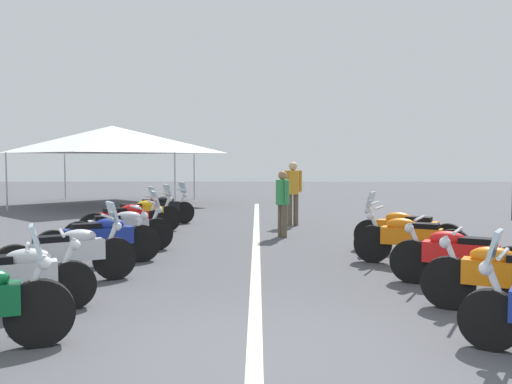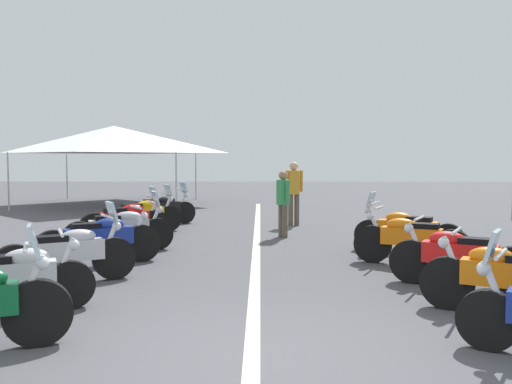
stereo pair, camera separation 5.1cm
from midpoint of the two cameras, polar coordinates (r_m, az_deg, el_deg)
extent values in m
plane|color=#4C4C51|center=(5.36, -0.17, -17.07)|extent=(80.00, 80.00, 0.00)
cube|color=beige|center=(11.17, 0.16, -6.20)|extent=(23.68, 0.16, 0.01)
cylinder|color=black|center=(6.06, -21.28, -11.49)|extent=(0.38, 0.68, 0.68)
cylinder|color=silver|center=(5.99, -21.92, -8.73)|extent=(0.17, 0.30, 0.58)
cylinder|color=silver|center=(5.93, -22.39, -5.33)|extent=(0.59, 0.27, 0.04)
sphere|color=silver|center=(5.95, -20.90, -6.82)|extent=(0.14, 0.14, 0.14)
cube|color=silver|center=(5.92, -21.63, -4.64)|extent=(0.38, 0.25, 0.32)
cylinder|color=black|center=(7.39, -18.35, -9.03)|extent=(0.37, 0.61, 0.61)
cube|color=silver|center=(7.33, -23.70, -7.80)|extent=(0.66, 1.06, 0.30)
ellipsoid|color=silver|center=(7.30, -22.32, -6.23)|extent=(0.44, 0.58, 0.22)
cylinder|color=silver|center=(7.33, -18.87, -6.75)|extent=(0.18, 0.29, 0.58)
cylinder|color=silver|center=(7.27, -19.24, -3.97)|extent=(0.59, 0.28, 0.04)
sphere|color=silver|center=(7.30, -18.04, -5.18)|extent=(0.14, 0.14, 0.14)
cylinder|color=black|center=(8.94, -14.24, -6.63)|extent=(0.45, 0.64, 0.66)
cylinder|color=black|center=(8.67, -23.43, -7.12)|extent=(0.45, 0.64, 0.66)
cube|color=silver|center=(8.75, -18.79, -5.74)|extent=(0.79, 1.08, 0.30)
ellipsoid|color=silver|center=(8.76, -17.65, -4.38)|extent=(0.49, 0.58, 0.22)
cube|color=black|center=(8.68, -20.24, -4.63)|extent=(0.47, 0.55, 0.12)
cylinder|color=silver|center=(8.88, -14.64, -4.75)|extent=(0.21, 0.29, 0.58)
cylinder|color=silver|center=(8.82, -14.93, -2.45)|extent=(0.56, 0.35, 0.04)
sphere|color=silver|center=(8.88, -13.97, -3.44)|extent=(0.14, 0.14, 0.14)
cylinder|color=silver|center=(8.90, -21.71, -7.46)|extent=(0.35, 0.52, 0.08)
cube|color=silver|center=(8.84, -14.43, -1.98)|extent=(0.37, 0.29, 0.32)
cylinder|color=black|center=(10.35, -11.51, -5.18)|extent=(0.45, 0.66, 0.67)
cylinder|color=black|center=(10.02, -20.00, -5.60)|extent=(0.45, 0.66, 0.67)
cube|color=navy|center=(10.13, -15.70, -4.39)|extent=(0.81, 1.16, 0.30)
ellipsoid|color=navy|center=(10.14, -14.72, -3.23)|extent=(0.48, 0.58, 0.22)
cube|color=black|center=(10.06, -16.94, -3.44)|extent=(0.46, 0.55, 0.12)
cylinder|color=silver|center=(10.29, -11.85, -3.54)|extent=(0.20, 0.29, 0.58)
cylinder|color=silver|center=(10.24, -12.09, -1.55)|extent=(0.56, 0.34, 0.04)
sphere|color=silver|center=(10.30, -11.28, -2.41)|extent=(0.14, 0.14, 0.14)
cylinder|color=silver|center=(10.26, -18.43, -5.93)|extent=(0.34, 0.52, 0.08)
cylinder|color=black|center=(11.58, -10.01, -4.28)|extent=(0.38, 0.66, 0.66)
cylinder|color=black|center=(11.36, -17.59, -4.54)|extent=(0.38, 0.66, 0.66)
cube|color=silver|center=(11.43, -13.77, -3.52)|extent=(0.71, 1.18, 0.30)
ellipsoid|color=silver|center=(11.43, -12.89, -2.50)|extent=(0.44, 0.58, 0.22)
cube|color=black|center=(11.38, -14.88, -2.66)|extent=(0.42, 0.54, 0.12)
cylinder|color=silver|center=(11.53, -10.32, -2.82)|extent=(0.18, 0.29, 0.58)
cylinder|color=silver|center=(11.49, -10.53, -1.04)|extent=(0.59, 0.28, 0.04)
sphere|color=silver|center=(11.54, -9.79, -1.81)|extent=(0.14, 0.14, 0.14)
cylinder|color=silver|center=(11.58, -16.14, -4.86)|extent=(0.29, 0.54, 0.08)
cube|color=silver|center=(11.50, -10.14, -0.68)|extent=(0.38, 0.25, 0.32)
cylinder|color=black|center=(13.29, -10.27, -3.27)|extent=(0.46, 0.65, 0.67)
cylinder|color=black|center=(12.88, -16.22, -3.56)|extent=(0.46, 0.65, 0.67)
cube|color=red|center=(13.05, -13.21, -2.63)|extent=(0.79, 1.07, 0.30)
ellipsoid|color=red|center=(13.08, -12.46, -1.73)|extent=(0.49, 0.58, 0.22)
cube|color=black|center=(12.97, -14.15, -1.88)|extent=(0.47, 0.55, 0.12)
cylinder|color=silver|center=(13.24, -10.53, -1.99)|extent=(0.21, 0.29, 0.58)
cylinder|color=silver|center=(13.19, -10.71, -0.44)|extent=(0.55, 0.35, 0.04)
sphere|color=silver|center=(13.26, -10.09, -1.11)|extent=(0.14, 0.14, 0.14)
cylinder|color=silver|center=(13.14, -15.20, -3.85)|extent=(0.35, 0.51, 0.08)
cube|color=silver|center=(13.22, -10.39, -0.13)|extent=(0.37, 0.29, 0.32)
cylinder|color=black|center=(14.53, -8.84, -2.70)|extent=(0.46, 0.63, 0.66)
cylinder|color=black|center=(14.03, -14.62, -2.99)|extent=(0.46, 0.63, 0.66)
cube|color=#EAB214|center=(14.25, -11.69, -2.13)|extent=(0.84, 1.14, 0.30)
ellipsoid|color=#EAB214|center=(14.29, -11.02, -1.30)|extent=(0.49, 0.58, 0.22)
cube|color=black|center=(14.16, -12.54, -1.44)|extent=(0.47, 0.55, 0.12)
cylinder|color=silver|center=(14.48, -9.07, -1.53)|extent=(0.21, 0.28, 0.58)
cylinder|color=silver|center=(14.44, -9.23, -0.11)|extent=(0.55, 0.36, 0.04)
sphere|color=silver|center=(14.51, -8.67, -0.73)|extent=(0.14, 0.14, 0.14)
cylinder|color=silver|center=(14.30, -13.65, -3.25)|extent=(0.36, 0.51, 0.08)
cube|color=silver|center=(14.47, -8.94, 0.17)|extent=(0.37, 0.29, 0.32)
cylinder|color=black|center=(16.15, -7.28, -2.11)|extent=(0.46, 0.61, 0.64)
cylinder|color=black|center=(15.60, -12.21, -2.35)|extent=(0.46, 0.61, 0.64)
cube|color=black|center=(15.85, -9.71, -1.58)|extent=(0.83, 1.10, 0.30)
ellipsoid|color=black|center=(15.90, -9.11, -0.84)|extent=(0.50, 0.58, 0.22)
cube|color=black|center=(15.75, -10.46, -0.96)|extent=(0.48, 0.54, 0.12)
cylinder|color=silver|center=(16.10, -7.48, -1.05)|extent=(0.21, 0.28, 0.58)
cylinder|color=silver|center=(16.06, -7.62, 0.22)|extent=(0.55, 0.36, 0.04)
sphere|color=silver|center=(16.13, -7.13, -0.33)|extent=(0.14, 0.14, 0.14)
cylinder|color=silver|center=(15.88, -11.42, -2.59)|extent=(0.36, 0.51, 0.08)
cube|color=silver|center=(16.09, -7.36, 0.48)|extent=(0.37, 0.29, 0.32)
cylinder|color=black|center=(6.02, 22.98, -12.01)|extent=(0.43, 0.59, 0.60)
cylinder|color=silver|center=(5.94, 23.63, -9.25)|extent=(0.21, 0.28, 0.58)
cylinder|color=silver|center=(5.87, 24.10, -5.84)|extent=(0.55, 0.35, 0.04)
sphere|color=silver|center=(5.92, 22.61, -7.30)|extent=(0.14, 0.14, 0.14)
cube|color=silver|center=(5.87, 23.34, -5.13)|extent=(0.37, 0.29, 0.32)
cylinder|color=black|center=(7.41, 19.24, -8.81)|extent=(0.43, 0.65, 0.66)
cube|color=orange|center=(7.30, 24.61, -7.67)|extent=(0.74, 1.05, 0.30)
ellipsoid|color=orange|center=(7.27, 23.23, -6.07)|extent=(0.47, 0.58, 0.22)
cylinder|color=silver|center=(7.34, 19.75, -6.54)|extent=(0.20, 0.29, 0.58)
cylinder|color=silver|center=(7.28, 20.12, -3.77)|extent=(0.57, 0.33, 0.04)
sphere|color=silver|center=(7.33, 18.93, -4.96)|extent=(0.14, 0.14, 0.14)
cylinder|color=black|center=(8.75, 15.86, -6.88)|extent=(0.43, 0.64, 0.66)
cylinder|color=black|center=(8.57, 24.96, -7.29)|extent=(0.43, 0.64, 0.66)
cube|color=red|center=(8.60, 20.39, -5.93)|extent=(0.73, 1.06, 0.30)
ellipsoid|color=red|center=(8.60, 19.23, -4.56)|extent=(0.47, 0.58, 0.22)
cube|color=black|center=(8.55, 21.88, -4.80)|extent=(0.45, 0.55, 0.12)
cylinder|color=silver|center=(8.69, 16.28, -4.96)|extent=(0.20, 0.29, 0.58)
cylinder|color=silver|center=(8.63, 16.59, -2.60)|extent=(0.57, 0.32, 0.04)
sphere|color=silver|center=(8.68, 15.60, -3.62)|extent=(0.14, 0.14, 0.14)
cylinder|color=silver|center=(8.43, 22.99, -8.10)|extent=(0.33, 0.52, 0.08)
cylinder|color=black|center=(10.27, 12.05, -5.25)|extent=(0.41, 0.67, 0.68)
cylinder|color=black|center=(10.05, 19.66, -5.56)|extent=(0.41, 0.67, 0.68)
cube|color=orange|center=(10.11, 15.83, -4.41)|extent=(0.69, 1.06, 0.30)
ellipsoid|color=orange|center=(10.11, 14.84, -3.24)|extent=(0.46, 0.58, 0.22)
cube|color=black|center=(10.05, 17.09, -3.44)|extent=(0.44, 0.54, 0.12)
cylinder|color=silver|center=(10.21, 12.40, -3.60)|extent=(0.19, 0.29, 0.58)
cylinder|color=silver|center=(10.17, 12.65, -1.59)|extent=(0.58, 0.30, 0.04)
sphere|color=silver|center=(10.21, 11.82, -2.46)|extent=(0.14, 0.14, 0.14)
cylinder|color=silver|center=(9.92, 17.97, -6.24)|extent=(0.30, 0.53, 0.08)
cylinder|color=black|center=(11.64, 11.74, -4.33)|extent=(0.41, 0.62, 0.63)
cylinder|color=black|center=(11.33, 19.25, -4.67)|extent=(0.41, 0.62, 0.63)
cube|color=orange|center=(11.44, 15.45, -3.61)|extent=(0.78, 1.17, 0.30)
ellipsoid|color=orange|center=(11.45, 14.59, -2.58)|extent=(0.47, 0.58, 0.22)
cube|color=black|center=(11.37, 16.55, -2.76)|extent=(0.45, 0.55, 0.12)
cylinder|color=silver|center=(11.59, 12.04, -2.88)|extent=(0.19, 0.29, 0.58)
cylinder|color=silver|center=(11.55, 12.25, -1.11)|extent=(0.57, 0.32, 0.04)
sphere|color=silver|center=(11.60, 11.53, -1.87)|extent=(0.14, 0.14, 0.14)
cylinder|color=silver|center=(11.21, 17.54, -5.21)|extent=(0.32, 0.53, 0.08)
cube|color=silver|center=(11.56, 11.88, -0.75)|extent=(0.38, 0.27, 0.32)
cylinder|color=brown|center=(15.56, 4.31, -1.84)|extent=(0.14, 0.14, 0.88)
cylinder|color=brown|center=(15.51, 3.67, -1.86)|extent=(0.14, 0.14, 0.88)
cylinder|color=orange|center=(15.48, 4.00, 1.00)|extent=(0.32, 0.32, 0.66)
cylinder|color=orange|center=(15.55, 4.77, 1.13)|extent=(0.09, 0.09, 0.60)
cylinder|color=orange|center=(15.41, 3.23, 1.11)|extent=(0.09, 0.09, 0.60)
sphere|color=#D8AD84|center=(15.47, 4.01, 2.67)|extent=(0.24, 0.24, 0.24)
cylinder|color=brown|center=(13.32, 2.72, -2.94)|extent=(0.14, 0.14, 0.78)
cylinder|color=brown|center=(13.17, 3.08, -3.02)|extent=(0.14, 0.14, 0.78)
cylinder|color=#338C4C|center=(13.19, 2.91, -0.02)|extent=(0.32, 0.32, 0.59)
cylinder|color=#338C4C|center=(13.38, 2.48, 0.16)|extent=(0.09, 0.09, 0.53)
cylinder|color=#338C4C|center=(12.99, 3.35, 0.06)|extent=(0.09, 0.09, 0.53)
sphere|color=#9E704C|center=(13.17, 2.91, 1.72)|extent=(0.21, 0.21, 0.21)
pyramid|color=white|center=(23.30, -14.36, 5.25)|extent=(6.63, 6.63, 1.10)
cylinder|color=#B2B2B7|center=(27.03, -18.81, 1.52)|extent=(0.06, 0.06, 2.10)
cylinder|color=#B2B2B7|center=(25.69, -6.15, 1.60)|extent=(0.06, 0.06, 2.10)
cylinder|color=#B2B2B7|center=(21.49, -24.05, 0.95)|extent=(0.06, 0.06, 2.10)
cylinder|color=#B2B2B7|center=(19.78, -8.12, 1.03)|extent=(0.06, 0.06, 2.10)
camera|label=1|loc=(0.03, -89.56, 0.03)|focal=38.91mm
camera|label=2|loc=(0.03, 90.44, -0.03)|focal=38.91mm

